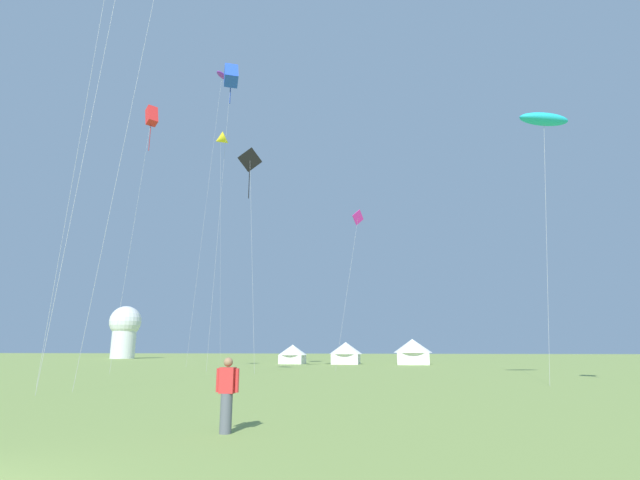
{
  "coord_description": "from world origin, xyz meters",
  "views": [
    {
      "loc": [
        6.68,
        -5.16,
        1.93
      ],
      "look_at": [
        0.0,
        32.0,
        10.8
      ],
      "focal_mm": 26.1,
      "sensor_mm": 36.0,
      "label": 1
    }
  ],
  "objects": [
    {
      "name": "kite_purple_parafoil",
      "position": [
        -15.45,
        45.68,
        36.4
      ],
      "size": [
        2.84,
        2.18,
        37.0
      ],
      "color": "purple",
      "rests_on": "ground"
    },
    {
      "name": "kite_cyan_parafoil",
      "position": [
        16.03,
        24.28,
        16.33
      ],
      "size": [
        3.63,
        2.77,
        16.83
      ],
      "color": "#1EB7CC",
      "rests_on": "ground"
    },
    {
      "name": "kite_red_box",
      "position": [
        -16.14,
        31.54,
        23.39
      ],
      "size": [
        1.79,
        1.92,
        24.43
      ],
      "color": "red",
      "rests_on": "ground"
    },
    {
      "name": "kite_yellow_delta",
      "position": [
        -19.91,
        56.74,
        33.15
      ],
      "size": [
        3.2,
        2.22,
        34.38
      ],
      "color": "yellow",
      "rests_on": "ground"
    },
    {
      "name": "kite_magenta_diamond",
      "position": [
        2.51,
        38.83,
        14.16
      ],
      "size": [
        2.69,
        1.93,
        15.36
      ],
      "color": "#E02DA3",
      "rests_on": "ground"
    },
    {
      "name": "kite_blue_box",
      "position": [
        -10.24,
        36.07,
        29.91
      ],
      "size": [
        2.36,
        2.96,
        31.46
      ],
      "color": "blue",
      "rests_on": "ground"
    },
    {
      "name": "kite_black_diamond",
      "position": [
        -6.95,
        33.62,
        18.81
      ],
      "size": [
        2.66,
        2.13,
        20.32
      ],
      "color": "black",
      "rests_on": "ground"
    },
    {
      "name": "person_spectator",
      "position": [
        2.44,
        5.86,
        0.85
      ],
      "size": [
        0.57,
        0.28,
        1.73
      ],
      "color": "#565B66",
      "rests_on": "ground"
    },
    {
      "name": "festival_tent_right",
      "position": [
        -8.25,
        57.13,
        1.39
      ],
      "size": [
        3.87,
        3.87,
        2.51
      ],
      "color": "white",
      "rests_on": "ground"
    },
    {
      "name": "festival_tent_left",
      "position": [
        -1.07,
        57.13,
        1.56
      ],
      "size": [
        4.34,
        4.34,
        2.82
      ],
      "color": "white",
      "rests_on": "ground"
    },
    {
      "name": "festival_tent_center",
      "position": [
        7.56,
        57.13,
        1.77
      ],
      "size": [
        4.92,
        4.92,
        3.19
      ],
      "color": "white",
      "rests_on": "ground"
    },
    {
      "name": "observatory_dome",
      "position": [
        -51.24,
        85.2,
        6.01
      ],
      "size": [
        6.4,
        6.4,
        10.8
      ],
      "color": "white",
      "rests_on": "ground"
    }
  ]
}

